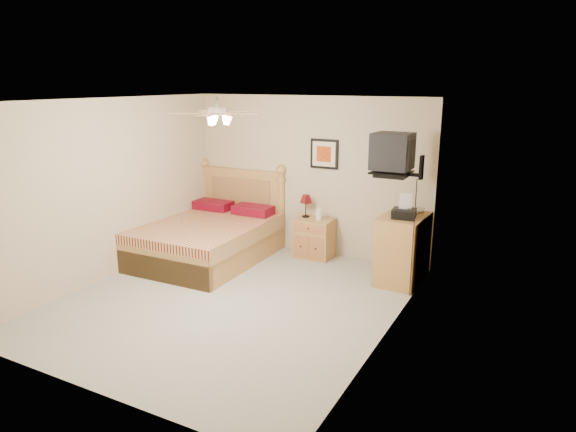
% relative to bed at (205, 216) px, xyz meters
% --- Properties ---
extents(floor, '(4.50, 4.50, 0.00)m').
position_rel_bed_xyz_m(floor, '(1.23, -1.12, -0.70)').
color(floor, gray).
rests_on(floor, ground).
extents(ceiling, '(4.00, 4.50, 0.04)m').
position_rel_bed_xyz_m(ceiling, '(1.23, -1.12, 1.80)').
color(ceiling, white).
rests_on(ceiling, ground).
extents(wall_back, '(4.00, 0.04, 2.50)m').
position_rel_bed_xyz_m(wall_back, '(1.23, 1.13, 0.55)').
color(wall_back, '#C1AD8E').
rests_on(wall_back, ground).
extents(wall_front, '(4.00, 0.04, 2.50)m').
position_rel_bed_xyz_m(wall_front, '(1.23, -3.37, 0.55)').
color(wall_front, '#C1AD8E').
rests_on(wall_front, ground).
extents(wall_left, '(0.04, 4.50, 2.50)m').
position_rel_bed_xyz_m(wall_left, '(-0.77, -1.12, 0.55)').
color(wall_left, '#C1AD8E').
rests_on(wall_left, ground).
extents(wall_right, '(0.04, 4.50, 2.50)m').
position_rel_bed_xyz_m(wall_right, '(3.23, -1.12, 0.55)').
color(wall_right, '#C1AD8E').
rests_on(wall_right, ground).
extents(bed, '(1.69, 2.20, 1.41)m').
position_rel_bed_xyz_m(bed, '(0.00, 0.00, 0.00)').
color(bed, '#A4753C').
rests_on(bed, ground).
extents(nightstand, '(0.59, 0.45, 0.62)m').
position_rel_bed_xyz_m(nightstand, '(1.45, 0.88, -0.39)').
color(nightstand, '#AE763F').
rests_on(nightstand, ground).
extents(table_lamp, '(0.25, 0.25, 0.36)m').
position_rel_bed_xyz_m(table_lamp, '(1.27, 0.94, 0.10)').
color(table_lamp, '#610E12').
rests_on(table_lamp, nightstand).
extents(lotion_bottle, '(0.09, 0.10, 0.24)m').
position_rel_bed_xyz_m(lotion_bottle, '(1.54, 0.85, 0.04)').
color(lotion_bottle, silver).
rests_on(lotion_bottle, nightstand).
extents(framed_picture, '(0.46, 0.04, 0.46)m').
position_rel_bed_xyz_m(framed_picture, '(1.50, 1.11, 0.92)').
color(framed_picture, black).
rests_on(framed_picture, wall_back).
extents(dresser, '(0.61, 0.84, 0.95)m').
position_rel_bed_xyz_m(dresser, '(2.96, 0.50, -0.23)').
color(dresser, '#AB7B37').
rests_on(dresser, ground).
extents(fax_machine, '(0.33, 0.35, 0.32)m').
position_rel_bed_xyz_m(fax_machine, '(2.99, 0.37, 0.41)').
color(fax_machine, black).
rests_on(fax_machine, dresser).
extents(magazine_lower, '(0.23, 0.27, 0.02)m').
position_rel_bed_xyz_m(magazine_lower, '(2.95, 0.76, 0.26)').
color(magazine_lower, beige).
rests_on(magazine_lower, dresser).
extents(magazine_upper, '(0.19, 0.25, 0.02)m').
position_rel_bed_xyz_m(magazine_upper, '(2.97, 0.79, 0.28)').
color(magazine_upper, gray).
rests_on(magazine_upper, magazine_lower).
extents(wall_tv, '(0.56, 0.46, 0.58)m').
position_rel_bed_xyz_m(wall_tv, '(2.98, 0.22, 1.11)').
color(wall_tv, black).
rests_on(wall_tv, wall_right).
extents(ceiling_fan, '(1.14, 1.14, 0.28)m').
position_rel_bed_xyz_m(ceiling_fan, '(1.23, -1.32, 1.66)').
color(ceiling_fan, silver).
rests_on(ceiling_fan, ceiling).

